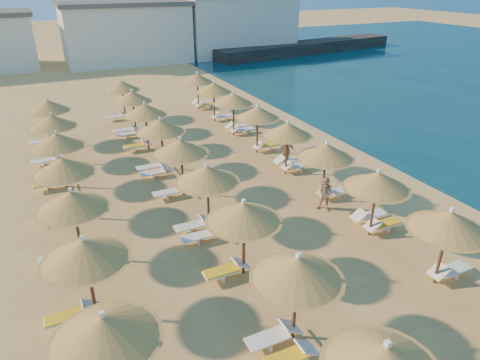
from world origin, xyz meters
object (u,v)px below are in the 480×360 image
parasol_row_west (207,175)px  jetty (308,47)px  parasol_row_east (326,152)px  beachgoer_b (326,194)px  beachgoer_c (286,151)px

parasol_row_west → jetty: bearing=51.5°
parasol_row_east → parasol_row_west: (-6.07, 0.00, 0.00)m
parasol_row_west → parasol_row_east: bearing=0.0°
jetty → parasol_row_east: size_ratio=0.79×
beachgoer_b → beachgoer_c: bearing=128.6°
beachgoer_c → beachgoer_b: beachgoer_b is taller
jetty → parasol_row_west: (-30.60, -38.42, 1.82)m
jetty → parasol_row_west: parasol_row_west is taller
jetty → beachgoer_c: beachgoer_c is taller
parasol_row_east → beachgoer_b: (-0.50, -0.91, -1.72)m
jetty → beachgoer_c: bearing=-133.8°
jetty → parasol_row_east: 45.62m
beachgoer_b → jetty: bearing=107.9°
jetty → parasol_row_west: 49.15m
jetty → parasol_row_west: size_ratio=0.79×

